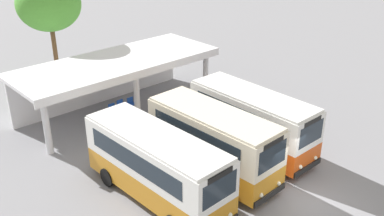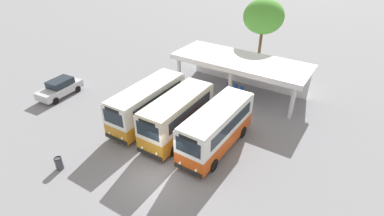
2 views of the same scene
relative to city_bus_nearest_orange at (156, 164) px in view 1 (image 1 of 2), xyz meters
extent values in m
plane|color=gray|center=(4.62, -4.68, -1.77)|extent=(180.00, 180.00, 0.00)
cylinder|color=black|center=(1.13, -2.27, -1.32)|extent=(0.24, 0.91, 0.90)
cylinder|color=black|center=(1.01, 2.35, -1.32)|extent=(0.24, 0.91, 0.90)
cylinder|color=black|center=(-1.13, 2.30, -1.32)|extent=(0.24, 0.91, 0.90)
cube|color=orange|center=(0.00, 0.01, -0.84)|extent=(2.44, 7.52, 1.10)
cube|color=white|center=(0.00, 0.01, 0.51)|extent=(2.44, 7.52, 1.59)
cube|color=white|center=(0.00, 0.01, 1.36)|extent=(2.36, 7.29, 0.12)
cube|color=#1E2833|center=(0.09, -3.70, 0.56)|extent=(1.84, 0.10, 1.03)
cube|color=black|center=(0.09, -3.70, 1.18)|extent=(1.35, 0.08, 0.24)
cube|color=#1E2833|center=(1.11, 0.14, 0.56)|extent=(0.19, 5.97, 0.87)
cube|color=#1E2833|center=(-1.12, 0.09, 0.56)|extent=(0.19, 5.97, 0.87)
sphere|color=#EAEACC|center=(0.71, -3.72, -0.94)|extent=(0.20, 0.20, 0.20)
cylinder|color=black|center=(4.29, -2.37, -1.32)|extent=(0.24, 0.90, 0.90)
cylinder|color=black|center=(2.14, -2.42, -1.32)|extent=(0.24, 0.90, 0.90)
cylinder|color=black|center=(4.19, 1.86, -1.32)|extent=(0.24, 0.90, 0.90)
cylinder|color=black|center=(2.04, 1.81, -1.32)|extent=(0.24, 0.90, 0.90)
cube|color=orange|center=(3.16, -0.28, -0.79)|extent=(2.40, 6.88, 1.18)
cube|color=beige|center=(3.16, -0.28, 0.63)|extent=(2.40, 6.88, 1.66)
cube|color=beige|center=(3.16, -0.28, 1.51)|extent=(2.33, 6.67, 0.12)
cube|color=black|center=(3.24, -3.72, -1.25)|extent=(2.14, 0.15, 0.28)
cube|color=#1E2833|center=(3.24, -3.68, 0.68)|extent=(1.85, 0.09, 1.08)
cube|color=black|center=(3.24, -3.68, 1.33)|extent=(1.35, 0.08, 0.24)
cube|color=#1E2833|center=(4.28, -0.16, 0.68)|extent=(0.16, 5.46, 0.91)
cube|color=#1E2833|center=(2.05, -0.21, 0.68)|extent=(0.16, 5.46, 0.91)
sphere|color=#EAEACC|center=(3.86, -3.70, -0.94)|extent=(0.20, 0.20, 0.20)
sphere|color=#EAEACC|center=(2.62, -3.73, -0.94)|extent=(0.20, 0.20, 0.20)
cylinder|color=black|center=(7.36, -2.21, -1.32)|extent=(0.23, 0.90, 0.90)
cylinder|color=black|center=(5.25, -2.19, -1.32)|extent=(0.23, 0.90, 0.90)
cylinder|color=black|center=(7.41, 2.22, -1.32)|extent=(0.23, 0.90, 0.90)
cylinder|color=black|center=(5.30, 2.24, -1.32)|extent=(0.23, 0.90, 0.90)
cube|color=#D14C14|center=(6.33, 0.02, -0.82)|extent=(2.29, 7.17, 1.13)
cube|color=white|center=(6.33, 0.02, 0.54)|extent=(2.29, 7.17, 1.60)
cube|color=white|center=(6.33, 0.02, 1.40)|extent=(2.22, 6.95, 0.12)
cube|color=black|center=(6.29, -3.59, -1.25)|extent=(2.10, 0.12, 0.28)
cube|color=#1E2833|center=(6.29, -3.54, 0.59)|extent=(1.81, 0.07, 1.04)
cube|color=black|center=(6.29, -3.54, 1.22)|extent=(1.33, 0.06, 0.24)
cube|color=#1E2833|center=(7.43, 0.10, 0.59)|extent=(0.10, 5.71, 0.88)
cube|color=#1E2833|center=(5.24, 0.13, 0.59)|extent=(0.10, 5.71, 0.88)
sphere|color=#EAEACC|center=(6.90, -3.58, -0.94)|extent=(0.20, 0.20, 0.20)
sphere|color=#EAEACC|center=(5.68, -3.57, -0.94)|extent=(0.20, 0.20, 0.20)
cylinder|color=silver|center=(-1.78, 6.86, -0.17)|extent=(0.36, 0.36, 3.20)
cylinder|color=silver|center=(3.92, 6.86, -0.17)|extent=(0.36, 0.36, 3.20)
cylinder|color=silver|center=(9.62, 6.86, -0.17)|extent=(0.36, 0.36, 3.20)
cube|color=white|center=(3.92, 10.87, -0.17)|extent=(12.20, 0.20, 3.20)
cube|color=white|center=(3.92, 8.77, 1.53)|extent=(12.70, 4.91, 0.20)
cube|color=white|center=(3.92, 6.36, 1.29)|extent=(12.70, 0.10, 0.28)
cylinder|color=slate|center=(3.27, 8.06, -1.55)|extent=(0.03, 0.03, 0.44)
cylinder|color=slate|center=(2.92, 8.06, -1.55)|extent=(0.03, 0.03, 0.44)
cylinder|color=slate|center=(3.27, 8.42, -1.55)|extent=(0.03, 0.03, 0.44)
cylinder|color=slate|center=(2.91, 8.41, -1.55)|extent=(0.03, 0.03, 0.44)
cube|color=#1E4CB2|center=(3.09, 8.24, -1.31)|extent=(0.44, 0.44, 0.04)
cube|color=#1E4CB2|center=(3.09, 8.44, -1.11)|extent=(0.44, 0.04, 0.40)
cylinder|color=slate|center=(3.96, 8.20, -1.55)|extent=(0.03, 0.03, 0.44)
cylinder|color=slate|center=(3.61, 8.20, -1.55)|extent=(0.03, 0.03, 0.44)
cylinder|color=slate|center=(3.96, 8.55, -1.55)|extent=(0.03, 0.03, 0.44)
cylinder|color=slate|center=(3.61, 8.55, -1.55)|extent=(0.03, 0.03, 0.44)
cube|color=#1E4CB2|center=(3.79, 8.38, -1.31)|extent=(0.44, 0.44, 0.04)
cube|color=#1E4CB2|center=(3.78, 8.58, -1.11)|extent=(0.44, 0.04, 0.40)
cylinder|color=slate|center=(4.66, 8.07, -1.55)|extent=(0.03, 0.03, 0.44)
cylinder|color=slate|center=(4.30, 8.07, -1.55)|extent=(0.03, 0.03, 0.44)
cylinder|color=slate|center=(4.65, 8.42, -1.55)|extent=(0.03, 0.03, 0.44)
cylinder|color=slate|center=(4.30, 8.42, -1.55)|extent=(0.03, 0.03, 0.44)
cube|color=#1E4CB2|center=(4.48, 8.25, -1.31)|extent=(0.44, 0.44, 0.04)
cube|color=#1E4CB2|center=(4.48, 8.45, -1.11)|extent=(0.44, 0.04, 0.40)
cylinder|color=brown|center=(3.19, 15.61, 0.34)|extent=(0.32, 0.32, 4.21)
ellipsoid|color=#4C9933|center=(3.19, 15.61, 4.07)|extent=(4.34, 4.34, 3.69)
camera|label=1|loc=(-9.68, -12.86, 10.13)|focal=40.72mm
camera|label=2|loc=(13.89, -14.74, 11.51)|focal=26.87mm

